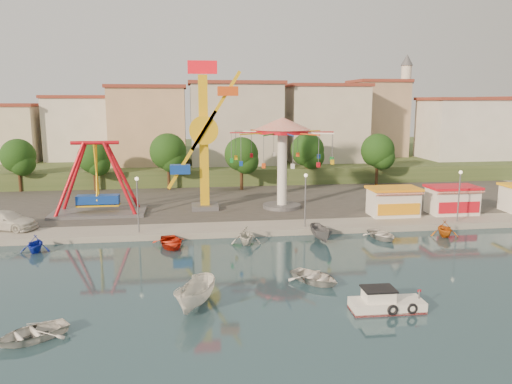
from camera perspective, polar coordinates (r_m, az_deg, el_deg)
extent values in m
plane|color=#16323D|center=(36.10, -2.21, -10.41)|extent=(200.00, 200.00, 0.00)
cube|color=#9E998E|center=(96.46, -5.76, 2.90)|extent=(200.00, 100.00, 0.60)
cube|color=#4C4944|center=(64.83, -4.77, -0.49)|extent=(90.00, 28.00, 0.01)
cube|color=#384C26|center=(101.28, -5.87, 3.94)|extent=(200.00, 60.00, 3.00)
cube|color=#59595E|center=(57.19, -17.52, -2.27)|extent=(10.00, 5.00, 0.30)
cube|color=#123A9F|center=(56.90, -17.60, -0.84)|extent=(4.50, 1.40, 1.00)
cylinder|color=red|center=(56.08, -17.95, 5.38)|extent=(5.00, 0.40, 0.40)
cube|color=#59595E|center=(57.43, -5.85, -1.68)|extent=(3.00, 3.00, 0.50)
cube|color=yellow|center=(56.37, -5.99, 5.55)|extent=(1.00, 1.00, 15.00)
cube|color=red|center=(56.28, -6.15, 14.00)|extent=(3.20, 0.50, 1.40)
cylinder|color=yellow|center=(55.46, -5.99, 7.02)|extent=(3.20, 0.50, 3.20)
cube|color=yellow|center=(55.24, -4.63, 9.23)|extent=(5.64, 0.35, 8.64)
cube|color=#D44512|center=(55.32, -3.25, 11.43)|extent=(2.20, 1.20, 1.00)
cylinder|color=#59595E|center=(57.77, 2.96, -1.62)|extent=(4.40, 4.40, 0.40)
cylinder|color=white|center=(57.03, 3.00, 2.61)|extent=(1.10, 1.10, 9.00)
cylinder|color=red|center=(56.61, 3.04, 6.93)|extent=(6.00, 6.00, 0.50)
cone|color=red|center=(56.56, 3.05, 7.84)|extent=(6.40, 6.40, 1.40)
cube|color=white|center=(55.64, 15.40, -1.19)|extent=(5.00, 3.00, 2.80)
cube|color=orange|center=(55.36, 15.48, 0.39)|extent=(5.40, 3.40, 0.25)
cube|color=red|center=(53.89, 16.16, -0.29)|extent=(5.00, 0.77, 0.43)
cube|color=white|center=(58.60, 21.49, -0.97)|extent=(5.00, 3.00, 2.80)
cube|color=red|center=(58.34, 21.59, 0.53)|extent=(5.40, 3.40, 0.25)
cube|color=red|center=(56.94, 22.39, -0.11)|extent=(5.00, 0.77, 0.43)
cylinder|color=#59595E|center=(47.84, -13.35, -1.60)|extent=(0.14, 0.14, 5.00)
cylinder|color=#59595E|center=(48.89, 5.66, -1.11)|extent=(0.14, 0.14, 5.00)
cylinder|color=#59595E|center=(54.80, 22.17, -0.59)|extent=(0.14, 0.14, 5.00)
cylinder|color=#382314|center=(74.90, -25.37, 1.40)|extent=(0.44, 0.44, 3.60)
sphere|color=black|center=(74.54, -25.56, 3.75)|extent=(4.60, 4.60, 4.60)
cylinder|color=#382314|center=(71.78, -17.92, 1.47)|extent=(0.44, 0.44, 3.40)
sphere|color=black|center=(71.41, -18.05, 3.79)|extent=(4.35, 4.35, 4.35)
cylinder|color=#382314|center=(70.21, -9.94, 1.85)|extent=(0.44, 0.44, 3.92)
sphere|color=black|center=(69.80, -10.02, 4.59)|extent=(5.02, 5.02, 5.02)
cylinder|color=#382314|center=(69.12, -1.66, 1.76)|extent=(0.44, 0.44, 3.66)
sphere|color=black|center=(68.72, -1.68, 4.35)|extent=(4.68, 4.68, 4.68)
cylinder|color=#382314|center=(73.72, 5.85, 2.31)|extent=(0.44, 0.44, 3.80)
sphere|color=black|center=(73.33, 5.89, 4.83)|extent=(4.86, 4.86, 4.86)
cylinder|color=#382314|center=(74.99, 13.63, 2.19)|extent=(0.44, 0.44, 3.77)
sphere|color=black|center=(74.61, 13.74, 4.66)|extent=(4.83, 4.83, 4.83)
cube|color=silver|center=(87.07, -19.84, 6.17)|extent=(12.33, 9.01, 8.63)
cube|color=tan|center=(85.81, -11.14, 7.40)|extent=(11.95, 9.28, 11.23)
cube|color=beige|center=(83.02, -1.63, 6.80)|extent=(12.59, 10.50, 9.20)
cube|color=beige|center=(88.78, 6.87, 6.97)|extent=(10.75, 9.23, 9.24)
cube|color=tan|center=(91.23, 15.36, 7.39)|extent=(12.77, 10.96, 11.21)
cube|color=silver|center=(95.05, 22.36, 7.44)|extent=(8.23, 8.98, 12.36)
cube|color=beige|center=(105.61, 26.58, 6.37)|extent=(11.59, 10.93, 8.76)
cylinder|color=silver|center=(95.96, 16.60, 8.89)|extent=(1.80, 1.80, 16.00)
cylinder|color=#59595E|center=(96.00, 16.75, 11.88)|extent=(2.80, 2.80, 0.30)
cone|color=#59595E|center=(96.21, 16.88, 14.25)|extent=(2.20, 2.20, 2.00)
cube|color=white|center=(32.71, 14.72, -12.51)|extent=(4.55, 1.82, 0.81)
cube|color=red|center=(32.79, 14.71, -12.83)|extent=(4.55, 1.82, 0.14)
cube|color=white|center=(32.34, 13.81, -11.45)|extent=(1.83, 1.39, 0.81)
cube|color=black|center=(32.18, 13.85, -10.70)|extent=(2.02, 1.58, 0.11)
torus|color=black|center=(31.90, 15.36, -12.89)|extent=(0.69, 0.20, 0.69)
torus|color=black|center=(32.43, 17.43, -12.61)|extent=(0.69, 0.20, 0.69)
imported|color=silver|center=(36.35, 6.77, -9.63)|extent=(4.61, 4.86, 0.82)
imported|color=silver|center=(30.65, -24.31, -14.48)|extent=(4.74, 4.45, 0.80)
imported|color=silver|center=(31.89, -6.89, -11.62)|extent=(3.46, 4.98, 1.80)
imported|color=silver|center=(53.71, -26.61, -2.91)|extent=(6.49, 4.53, 1.75)
imported|color=#1529B7|center=(46.96, -23.92, -5.42)|extent=(2.58, 2.94, 1.48)
imported|color=red|center=(45.17, -9.72, -5.68)|extent=(3.65, 4.56, 0.84)
imported|color=silver|center=(45.29, -1.15, -4.95)|extent=(2.89, 3.29, 1.65)
imported|color=slate|center=(46.60, 7.48, -4.70)|extent=(1.86, 3.99, 1.49)
imported|color=silver|center=(48.54, 14.21, -4.76)|extent=(3.41, 4.22, 0.77)
imported|color=#CE6112|center=(51.06, 20.75, -3.92)|extent=(3.19, 3.48, 1.56)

